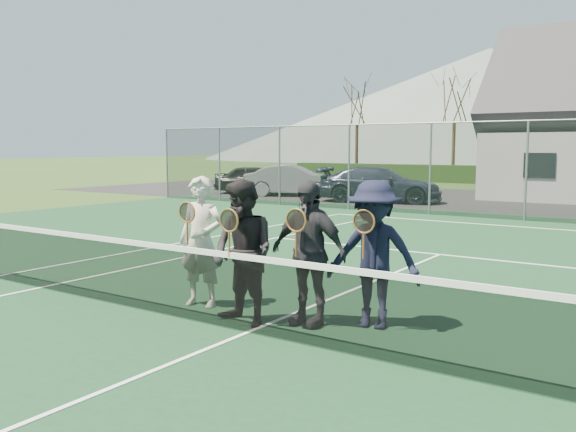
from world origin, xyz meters
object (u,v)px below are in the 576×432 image
car_c (380,185)px  tennis_net (247,290)px  player_b (243,253)px  player_d (374,254)px  player_a (201,241)px  player_c (308,253)px  car_a (257,180)px  car_b (293,180)px

car_c → tennis_net: 18.05m
player_b → player_d: 1.59m
player_a → player_d: (2.42, 0.42, -0.00)m
tennis_net → player_c: 0.90m
car_c → player_b: bearing=-175.1°
tennis_net → player_b: player_b is taller
car_a → player_b: player_b is taller
car_c → player_a: player_a is taller
car_a → player_c: player_c is taller
car_a → tennis_net: bearing=-163.5°
player_a → player_c: (1.69, 0.08, -0.00)m
car_a → player_c: size_ratio=2.23×
tennis_net → car_a: bearing=126.8°
player_b → car_c: bearing=110.3°
car_c → player_d: (7.53, -15.81, 0.20)m
player_c → player_d: size_ratio=1.00×
car_a → car_c: bearing=-116.8°
car_b → car_c: bearing=-122.0°
car_c → player_b: size_ratio=2.75×
player_b → player_c: bearing=34.9°
player_a → player_d: bearing=9.8°
player_d → tennis_net: bearing=-136.4°
player_d → car_c: bearing=115.5°
player_a → player_b: (1.04, -0.38, -0.00)m
car_a → player_b: size_ratio=2.23×
player_c → car_a: bearing=128.8°
player_d → car_b: bearing=126.5°
car_c → player_c: (6.80, -16.15, 0.20)m
car_b → tennis_net: car_b is taller
player_b → player_d: (1.38, 0.80, -0.00)m
car_a → player_a: bearing=-165.4°
player_c → car_b: bearing=124.3°
tennis_net → player_c: player_c is taller
car_a → tennis_net: car_a is taller
tennis_net → player_c: bearing=61.6°
car_a → player_a: (11.89, -16.99, 0.24)m
tennis_net → player_d: bearing=43.6°
car_a → player_b: (12.93, -17.37, 0.24)m
player_a → player_b: bearing=-20.0°
car_b → player_d: bearing=-167.7°
player_b → player_c: size_ratio=1.00×
tennis_net → player_b: (-0.27, 0.26, 0.38)m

